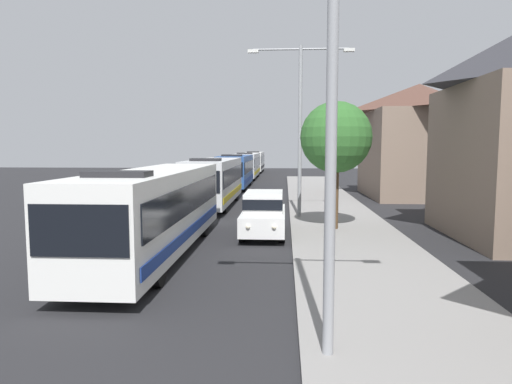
% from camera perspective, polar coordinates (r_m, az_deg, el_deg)
% --- Properties ---
extents(bus_lead, '(2.58, 12.31, 3.21)m').
position_cam_1_polar(bus_lead, '(16.69, -12.41, -1.96)').
color(bus_lead, silver).
rests_on(bus_lead, ground_plane).
extents(bus_second_in_line, '(2.58, 10.92, 3.21)m').
position_cam_1_polar(bus_second_in_line, '(29.91, -5.24, 1.48)').
color(bus_second_in_line, silver).
rests_on(bus_second_in_line, ground_plane).
extents(bus_middle, '(2.58, 10.53, 3.21)m').
position_cam_1_polar(bus_middle, '(42.83, -2.55, 2.77)').
color(bus_middle, '#284C8C').
rests_on(bus_middle, ground_plane).
extents(bus_fourth_in_line, '(2.58, 11.81, 3.21)m').
position_cam_1_polar(bus_fourth_in_line, '(55.67, -1.12, 3.45)').
color(bus_fourth_in_line, silver).
rests_on(bus_fourth_in_line, ground_plane).
extents(bus_rear, '(2.58, 10.77, 3.21)m').
position_cam_1_polar(bus_rear, '(69.30, -0.19, 3.89)').
color(bus_rear, silver).
rests_on(bus_rear, ground_plane).
extents(white_suv, '(1.86, 4.86, 1.90)m').
position_cam_1_polar(white_suv, '(19.92, 0.99, -2.51)').
color(white_suv, white).
rests_on(white_suv, ground_plane).
extents(streetlamp_near, '(5.32, 0.28, 8.61)m').
position_cam_1_polar(streetlamp_near, '(8.13, 9.58, 16.07)').
color(streetlamp_near, gray).
rests_on(streetlamp_near, sidewalk).
extents(streetlamp_mid, '(5.54, 0.28, 8.99)m').
position_cam_1_polar(streetlamp_mid, '(24.42, 5.57, 9.65)').
color(streetlamp_mid, gray).
rests_on(streetlamp_mid, sidewalk).
extents(roadside_tree, '(3.21, 3.21, 5.76)m').
position_cam_1_polar(roadside_tree, '(20.85, 10.01, 6.73)').
color(roadside_tree, '#4C3823').
rests_on(roadside_tree, sidewalk).
extents(house_distant_gabled, '(7.89, 10.15, 8.67)m').
position_cam_1_polar(house_distant_gabled, '(37.40, 19.63, 6.19)').
color(house_distant_gabled, '#7A6656').
rests_on(house_distant_gabled, ground_plane).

